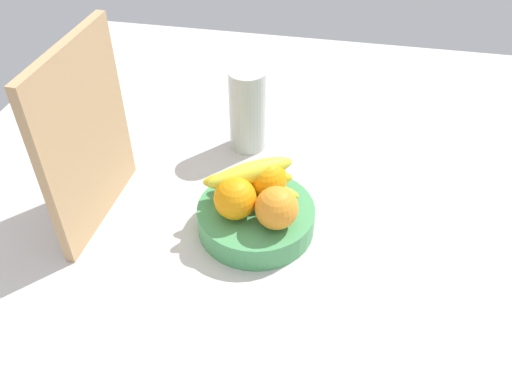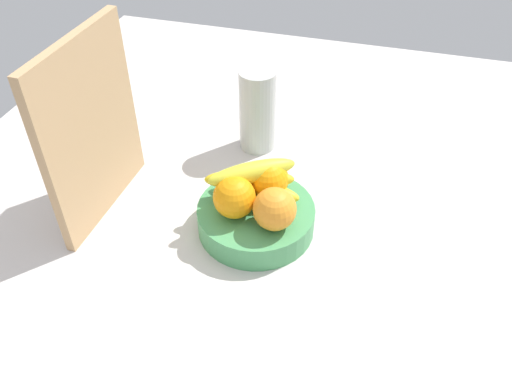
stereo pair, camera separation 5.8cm
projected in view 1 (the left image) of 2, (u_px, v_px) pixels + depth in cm
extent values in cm
cube|color=beige|center=(240.00, 240.00, 101.58)|extent=(180.00, 140.00, 3.00)
cylinder|color=#48995B|center=(256.00, 218.00, 100.30)|extent=(22.46, 22.46, 5.22)
sphere|color=orange|center=(277.00, 208.00, 92.77)|extent=(7.90, 7.90, 7.90)
sphere|color=orange|center=(266.00, 179.00, 98.92)|extent=(7.90, 7.90, 7.90)
sphere|color=orange|center=(236.00, 197.00, 95.05)|extent=(7.90, 7.90, 7.90)
ellipsoid|color=yellow|center=(255.00, 189.00, 99.64)|extent=(4.93, 17.19, 4.00)
ellipsoid|color=gold|center=(248.00, 180.00, 98.33)|extent=(8.65, 17.44, 4.00)
ellipsoid|color=yellow|center=(251.00, 172.00, 96.50)|extent=(13.09, 16.18, 4.00)
cube|color=tan|center=(85.00, 138.00, 93.78)|extent=(28.04, 2.72, 36.00)
cylinder|color=#BBBEBA|center=(248.00, 110.00, 116.49)|extent=(8.24, 8.24, 19.17)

